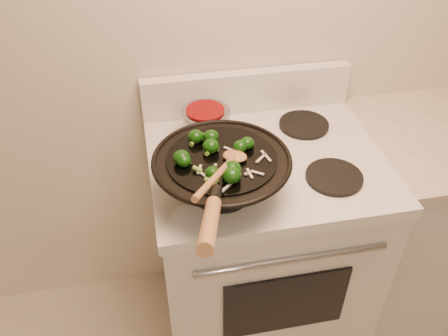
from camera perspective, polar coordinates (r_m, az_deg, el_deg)
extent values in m
plane|color=silver|center=(1.71, 6.85, 18.75)|extent=(3.50, 0.00, 3.50)
cube|color=white|center=(1.92, 4.30, -10.07)|extent=(0.76, 0.64, 0.88)
cube|color=white|center=(1.60, 5.08, 0.79)|extent=(0.78, 0.66, 0.04)
cube|color=white|center=(1.78, 2.76, 9.19)|extent=(0.78, 0.05, 0.16)
cylinder|color=#92959A|center=(1.46, 8.20, -10.88)|extent=(0.60, 0.02, 0.02)
cube|color=black|center=(1.64, 7.40, -15.93)|extent=(0.42, 0.01, 0.28)
cylinder|color=black|center=(1.44, -0.26, -2.84)|extent=(0.18, 0.18, 0.01)
cylinder|color=black|center=(1.53, 13.12, -1.06)|extent=(0.18, 0.18, 0.01)
cylinder|color=black|center=(1.67, -2.18, 3.92)|extent=(0.18, 0.18, 0.01)
cylinder|color=black|center=(1.75, 9.58, 5.16)|extent=(0.18, 0.18, 0.01)
cube|color=silver|center=(2.22, 23.87, -5.80)|extent=(0.85, 0.60, 0.88)
torus|color=black|center=(1.36, -0.27, 1.02)|extent=(0.41, 0.41, 0.01)
cylinder|color=black|center=(1.36, -0.27, 1.12)|extent=(0.32, 0.32, 0.01)
cylinder|color=black|center=(1.14, -1.08, -3.30)|extent=(0.05, 0.08, 0.05)
cylinder|color=#A46E41|center=(1.02, -1.73, -6.78)|extent=(0.09, 0.21, 0.10)
ellipsoid|color=#0D3708|center=(1.26, 0.92, -0.85)|extent=(0.05, 0.05, 0.04)
cylinder|color=#447B2C|center=(1.28, 1.61, -1.28)|extent=(0.02, 0.02, 0.01)
ellipsoid|color=#0D3708|center=(1.28, 0.93, -0.16)|extent=(0.05, 0.05, 0.05)
ellipsoid|color=#0D3708|center=(1.37, 1.95, 2.62)|extent=(0.04, 0.04, 0.04)
ellipsoid|color=#0D3708|center=(1.32, -4.87, 0.90)|extent=(0.04, 0.04, 0.04)
cylinder|color=#447B2C|center=(1.33, -4.31, 0.60)|extent=(0.02, 0.02, 0.02)
ellipsoid|color=#0D3708|center=(1.39, 2.80, 3.01)|extent=(0.04, 0.04, 0.04)
ellipsoid|color=#0D3708|center=(1.28, -1.41, -0.56)|extent=(0.04, 0.04, 0.03)
ellipsoid|color=#0D3708|center=(1.37, -1.59, 2.65)|extent=(0.05, 0.05, 0.04)
cylinder|color=#447B2C|center=(1.38, -0.98, 2.27)|extent=(0.02, 0.02, 0.02)
ellipsoid|color=#0D3708|center=(1.41, -3.42, 3.81)|extent=(0.05, 0.05, 0.04)
ellipsoid|color=#0D3708|center=(1.41, -1.57, 3.80)|extent=(0.05, 0.05, 0.04)
ellipsoid|color=#0D3708|center=(1.33, -5.13, 1.27)|extent=(0.05, 0.05, 0.04)
cylinder|color=#447B2C|center=(1.34, -4.47, 0.88)|extent=(0.01, 0.02, 0.02)
cube|color=beige|center=(1.26, 0.42, -2.24)|extent=(0.04, 0.04, 0.00)
cube|color=beige|center=(1.30, 3.10, -0.66)|extent=(0.01, 0.04, 0.00)
cube|color=beige|center=(1.36, 5.07, 1.46)|extent=(0.02, 0.05, 0.00)
cube|color=beige|center=(1.30, 4.03, -0.57)|extent=(0.04, 0.03, 0.00)
cube|color=beige|center=(1.42, -2.49, 3.34)|extent=(0.04, 0.03, 0.00)
cube|color=beige|center=(1.29, -2.41, -0.87)|extent=(0.03, 0.04, 0.00)
cube|color=beige|center=(1.30, 0.96, -0.50)|extent=(0.04, 0.03, 0.00)
cube|color=beige|center=(1.38, 0.89, 2.19)|extent=(0.04, 0.04, 0.00)
cube|color=beige|center=(1.35, 4.50, 1.21)|extent=(0.04, 0.04, 0.00)
cube|color=beige|center=(1.31, -2.97, -0.16)|extent=(0.02, 0.04, 0.00)
cylinder|color=olive|center=(1.26, -1.57, -1.66)|extent=(0.03, 0.03, 0.02)
cylinder|color=olive|center=(1.36, -1.92, 1.83)|extent=(0.03, 0.03, 0.02)
cylinder|color=olive|center=(1.30, -3.22, -0.15)|extent=(0.03, 0.02, 0.02)
cylinder|color=olive|center=(1.40, 3.11, 3.10)|extent=(0.02, 0.03, 0.01)
cylinder|color=olive|center=(1.26, -1.07, -1.71)|extent=(0.02, 0.03, 0.02)
cylinder|color=olive|center=(1.40, -3.82, 3.00)|extent=(0.03, 0.03, 0.02)
cylinder|color=olive|center=(1.27, -2.01, -1.56)|extent=(0.03, 0.03, 0.02)
cylinder|color=olive|center=(1.43, -2.84, 3.90)|extent=(0.03, 0.03, 0.02)
sphere|color=#CABB8E|center=(1.37, 1.56, 1.79)|extent=(0.01, 0.01, 0.01)
sphere|color=#CABB8E|center=(1.29, 2.63, -0.72)|extent=(0.01, 0.01, 0.01)
sphere|color=#CABB8E|center=(1.32, -1.02, 0.33)|extent=(0.01, 0.01, 0.01)
ellipsoid|color=#A46E41|center=(1.35, 1.31, 1.44)|extent=(0.09, 0.08, 0.02)
cylinder|color=#A46E41|center=(1.21, -0.92, -0.99)|extent=(0.16, 0.26, 0.10)
cylinder|color=#92959A|center=(1.64, -2.23, 5.46)|extent=(0.17, 0.17, 0.09)
cylinder|color=#6D0507|center=(1.61, -2.27, 6.94)|extent=(0.13, 0.13, 0.01)
cylinder|color=black|center=(1.52, 0.35, 4.40)|extent=(0.06, 0.10, 0.02)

